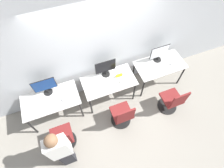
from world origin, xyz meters
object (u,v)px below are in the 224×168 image
object	(u,v)px
office_chair_center	(122,116)
monitor_left	(45,86)
mouse_left	(63,100)
keyboard_right	(162,67)
monitor_center	(106,68)
keyboard_left	(51,103)
office_chair_left	(63,139)
monitor_right	(159,53)
office_chair_right	(172,101)
mouse_center	(121,82)
mouse_right	(171,64)
keyboard_center	(111,86)
person_left	(61,150)

from	to	relation	value
office_chair_center	monitor_left	bearing A→B (deg)	145.16
mouse_left	keyboard_right	size ratio (longest dim) A/B	0.25
monitor_center	office_chair_center	size ratio (longest dim) A/B	0.53
monitor_center	keyboard_left	bearing A→B (deg)	-167.77
office_chair_left	monitor_right	distance (m)	2.92
office_chair_right	mouse_center	bearing A→B (deg)	144.99
mouse_center	mouse_right	distance (m)	1.35
office_chair_center	monitor_right	xyz separation A→B (m)	(1.32, 0.92, 0.62)
monitor_center	keyboard_center	size ratio (longest dim) A/B	1.33
monitor_right	mouse_center	bearing A→B (deg)	-165.71
monitor_center	keyboard_center	distance (m)	0.42
person_left	office_chair_right	size ratio (longest dim) A/B	1.76
mouse_left	mouse_right	size ratio (longest dim) A/B	1.00
monitor_right	monitor_center	bearing A→B (deg)	178.09
keyboard_center	monitor_right	bearing A→B (deg)	12.65
monitor_center	mouse_center	bearing A→B (deg)	-53.99
keyboard_left	keyboard_right	world-z (taller)	same
keyboard_left	monitor_right	world-z (taller)	monitor_right
monitor_left	keyboard_center	xyz separation A→B (m)	(1.35, -0.35, -0.24)
mouse_left	keyboard_right	bearing A→B (deg)	0.67
mouse_left	monitor_center	bearing A→B (deg)	16.07
monitor_right	mouse_left	bearing A→B (deg)	-173.69
office_chair_center	mouse_center	bearing A→B (deg)	71.93
keyboard_left	monitor_right	distance (m)	2.73
monitor_left	office_chair_left	distance (m)	1.17
office_chair_left	keyboard_left	bearing A→B (deg)	91.33
mouse_left	monitor_right	world-z (taller)	monitor_right
mouse_center	office_chair_right	distance (m)	1.32
keyboard_left	person_left	bearing A→B (deg)	-88.89
monitor_center	mouse_right	world-z (taller)	monitor_center
mouse_left	mouse_right	distance (m)	2.69
mouse_left	monitor_right	size ratio (longest dim) A/B	0.19
office_chair_left	keyboard_right	distance (m)	2.80
monitor_center	office_chair_right	size ratio (longest dim) A/B	0.53
keyboard_right	mouse_center	bearing A→B (deg)	-177.88
monitor_left	office_chair_center	distance (m)	1.80
person_left	monitor_right	bearing A→B (deg)	26.05
monitor_right	keyboard_center	bearing A→B (deg)	-167.35
office_chair_left	monitor_center	world-z (taller)	monitor_center
office_chair_left	office_chair_center	xyz separation A→B (m)	(1.37, 0.03, 0.00)
mouse_right	mouse_center	bearing A→B (deg)	-178.93
office_chair_left	monitor_right	bearing A→B (deg)	19.38
person_left	office_chair_center	distance (m)	1.50
person_left	mouse_right	bearing A→B (deg)	19.81
monitor_left	office_chair_left	bearing A→B (deg)	-89.06
person_left	monitor_center	distance (m)	1.91
monitor_left	person_left	bearing A→B (deg)	-89.13
office_chair_left	monitor_left	bearing A→B (deg)	90.94
keyboard_left	mouse_right	xyz separation A→B (m)	(2.94, -0.01, 0.01)
office_chair_left	monitor_center	bearing A→B (deg)	36.56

